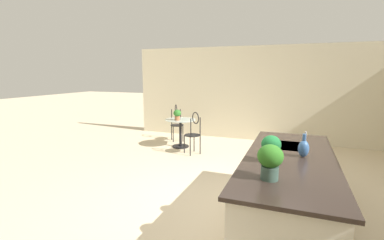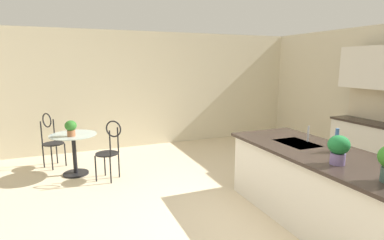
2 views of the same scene
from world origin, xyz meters
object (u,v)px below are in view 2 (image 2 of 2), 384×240
Objects in this scene: potted_plant_on_table at (71,127)px; vase_on_counter at (336,143)px; bistro_table at (74,150)px; potted_plant_counter_near at (339,148)px; chair_near_window at (110,147)px; chair_by_island at (51,137)px.

vase_on_counter is (2.85, 2.95, 0.13)m from potted_plant_on_table.
potted_plant_counter_near reaches higher than bistro_table.
potted_plant_counter_near is (2.84, 2.01, 0.53)m from chair_near_window.
potted_plant_counter_near is (3.34, 2.57, 0.65)m from bistro_table.
chair_near_window is at bearing 47.78° from bistro_table.
vase_on_counter reaches higher than chair_near_window.
bistro_table is 0.77× the size of chair_near_window.
potted_plant_counter_near reaches higher than vase_on_counter.
chair_near_window is 1.48m from chair_by_island.
chair_near_window is at bearing 39.68° from chair_by_island.
chair_by_island reaches higher than potted_plant_on_table.
bistro_table is at bearing 31.58° from chair_by_island.
chair_near_window is at bearing 57.87° from potted_plant_on_table.
potted_plant_counter_near is at bearing -45.58° from vase_on_counter.
vase_on_counter is at bearing 42.44° from chair_by_island.
chair_near_window is at bearing -144.63° from potted_plant_counter_near.
potted_plant_on_table is (0.77, 0.36, 0.33)m from chair_by_island.
bistro_table is 0.47m from potted_plant_on_table.
potted_plant_on_table is 0.96× the size of vase_on_counter.
chair_by_island is 0.91m from potted_plant_on_table.
potted_plant_on_table is at bearing 25.16° from chair_by_island.
vase_on_counter is at bearing 43.63° from chair_near_window.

